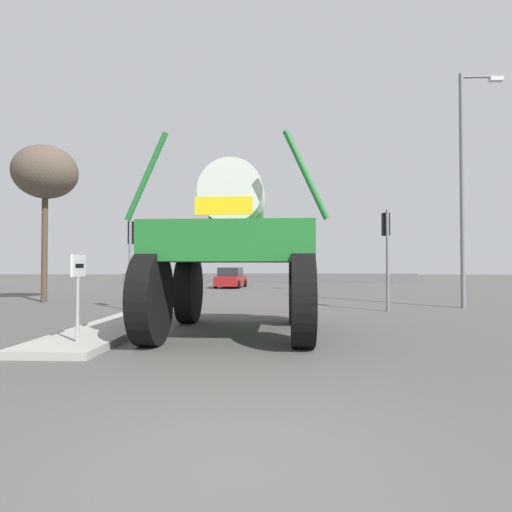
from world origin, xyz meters
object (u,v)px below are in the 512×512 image
(traffic_signal_near_left, at_px, (132,244))
(bare_tree_left, at_px, (45,173))
(lane_arrow_sign, at_px, (78,282))
(traffic_signal_near_right, at_px, (386,237))
(sedan_ahead, at_px, (231,278))
(traffic_signal_far_left, at_px, (308,251))
(streetlight_near_right, at_px, (465,179))
(oversize_sprayer, at_px, (236,250))

(traffic_signal_near_left, relative_size, bare_tree_left, 0.48)
(lane_arrow_sign, relative_size, traffic_signal_near_right, 0.47)
(sedan_ahead, relative_size, traffic_signal_far_left, 1.17)
(streetlight_near_right, bearing_deg, traffic_signal_near_left, -174.55)
(traffic_signal_far_left, bearing_deg, bare_tree_left, -141.94)
(lane_arrow_sign, bearing_deg, sedan_ahead, 88.18)
(oversize_sprayer, height_order, sedan_ahead, oversize_sprayer)
(streetlight_near_right, xyz_separation_m, bare_tree_left, (-18.05, 2.11, 0.83))
(traffic_signal_near_right, distance_m, bare_tree_left, 15.36)
(sedan_ahead, bearing_deg, lane_arrow_sign, -175.23)
(oversize_sprayer, bearing_deg, streetlight_near_right, -50.42)
(lane_arrow_sign, xyz_separation_m, traffic_signal_far_left, (6.34, 21.06, 1.31))
(streetlight_near_right, bearing_deg, lane_arrow_sign, -142.43)
(traffic_signal_far_left, height_order, bare_tree_left, bare_tree_left)
(oversize_sprayer, xyz_separation_m, sedan_ahead, (-2.21, 21.94, -1.34))
(traffic_signal_near_left, bearing_deg, streetlight_near_right, 5.45)
(oversize_sprayer, bearing_deg, traffic_signal_far_left, -8.55)
(traffic_signal_far_left, distance_m, streetlight_near_right, 13.47)
(traffic_signal_near_left, xyz_separation_m, bare_tree_left, (-5.13, 3.34, 3.42))
(traffic_signal_far_left, bearing_deg, traffic_signal_near_left, -119.99)
(sedan_ahead, relative_size, traffic_signal_near_left, 1.25)
(traffic_signal_near_left, bearing_deg, traffic_signal_far_left, 60.01)
(oversize_sprayer, distance_m, traffic_signal_far_left, 19.18)
(traffic_signal_near_right, distance_m, streetlight_near_right, 4.34)
(sedan_ahead, bearing_deg, traffic_signal_far_left, -112.25)
(sedan_ahead, relative_size, streetlight_near_right, 0.46)
(traffic_signal_near_right, bearing_deg, sedan_ahead, 113.94)
(oversize_sprayer, bearing_deg, traffic_signal_near_right, -41.74)
(lane_arrow_sign, xyz_separation_m, sedan_ahead, (0.77, 24.12, -0.63))
(lane_arrow_sign, distance_m, sedan_ahead, 24.14)
(bare_tree_left, bearing_deg, traffic_signal_near_left, -33.08)
(lane_arrow_sign, height_order, traffic_signal_far_left, traffic_signal_far_left)
(lane_arrow_sign, bearing_deg, traffic_signal_far_left, 73.24)
(traffic_signal_near_right, distance_m, traffic_signal_far_left, 13.55)
(traffic_signal_near_left, relative_size, traffic_signal_far_left, 0.94)
(oversize_sprayer, relative_size, traffic_signal_far_left, 1.57)
(lane_arrow_sign, xyz_separation_m, traffic_signal_near_right, (8.09, 7.61, 1.36))
(lane_arrow_sign, relative_size, oversize_sprayer, 0.30)
(traffic_signal_near_right, height_order, streetlight_near_right, streetlight_near_right)
(sedan_ahead, distance_m, bare_tree_left, 15.93)
(streetlight_near_right, relative_size, bare_tree_left, 1.29)
(lane_arrow_sign, distance_m, traffic_signal_far_left, 22.03)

